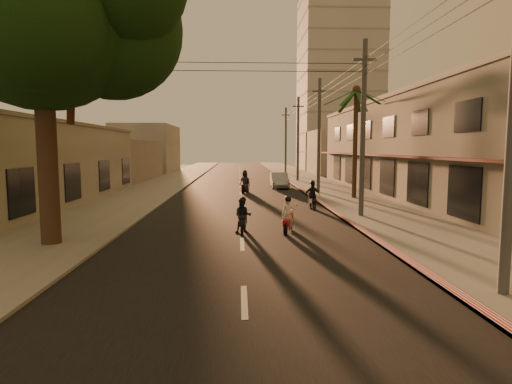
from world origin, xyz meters
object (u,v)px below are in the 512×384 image
scooter_red (288,217)px  scooter_mid_b (312,196)px  scooter_far_a (245,183)px  broadleaf_tree (53,8)px  scooter_mid_a (243,217)px  parked_car (279,180)px  palm_tree (356,96)px

scooter_red → scooter_mid_b: size_ratio=0.92×
scooter_far_a → scooter_mid_b: bearing=-51.0°
broadleaf_tree → scooter_red: broadleaf_tree is taller
broadleaf_tree → scooter_far_a: broadleaf_tree is taller
scooter_red → scooter_mid_b: (2.25, 7.09, 0.05)m
scooter_mid_a → scooter_mid_b: size_ratio=0.92×
scooter_mid_a → parked_car: scooter_mid_a is taller
palm_tree → scooter_far_a: bearing=150.6°
scooter_far_a → parked_car: 5.36m
palm_tree → scooter_mid_b: (-3.80, -4.88, -6.39)m
palm_tree → scooter_mid_a: bearing=-123.9°
palm_tree → scooter_mid_a: size_ratio=5.14×
broadleaf_tree → scooter_mid_a: bearing=16.9°
scooter_mid_b → parked_car: (-0.68, 13.50, -0.06)m
scooter_red → scooter_far_a: scooter_far_a is taller
broadleaf_tree → scooter_mid_b: broadleaf_tree is taller
scooter_red → scooter_mid_a: (-1.90, 0.14, -0.00)m
scooter_red → scooter_far_a: (-1.58, 16.26, 0.13)m
broadleaf_tree → scooter_far_a: bearing=69.0°
scooter_mid_b → scooter_far_a: 9.94m
scooter_red → parked_car: bearing=103.2°
scooter_red → scooter_far_a: size_ratio=0.86×
scooter_mid_b → scooter_far_a: (-3.84, 9.17, 0.08)m
scooter_red → scooter_mid_a: scooter_red is taller
broadleaf_tree → scooter_red: 11.71m
broadleaf_tree → palm_tree: broadleaf_tree is taller
scooter_mid_a → broadleaf_tree: bearing=-157.8°
broadleaf_tree → palm_tree: size_ratio=1.48×
palm_tree → parked_car: bearing=117.5°
broadleaf_tree → scooter_mid_a: broadleaf_tree is taller
scooter_mid_a → scooter_far_a: 16.13m
scooter_mid_a → scooter_mid_b: (4.15, 6.96, 0.05)m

